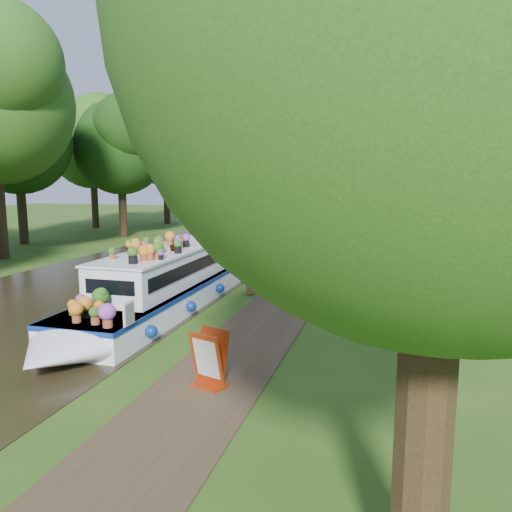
# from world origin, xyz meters

# --- Properties ---
(ground) EXTENTS (100.00, 100.00, 0.00)m
(ground) POSITION_xyz_m (0.00, 0.00, 0.00)
(ground) COLOR #294D13
(ground) RESTS_ON ground
(canal_water) EXTENTS (10.00, 100.00, 0.02)m
(canal_water) POSITION_xyz_m (-6.00, 0.00, 0.01)
(canal_water) COLOR black
(canal_water) RESTS_ON ground
(towpath) EXTENTS (2.20, 100.00, 0.03)m
(towpath) POSITION_xyz_m (1.20, 0.00, 0.01)
(towpath) COLOR #41321E
(towpath) RESTS_ON ground
(plant_boat) EXTENTS (2.29, 13.52, 2.29)m
(plant_boat) POSITION_xyz_m (-2.25, -2.31, 0.85)
(plant_boat) COLOR white
(plant_boat) RESTS_ON canal_water
(tree_near_overhang) EXTENTS (5.52, 5.28, 8.99)m
(tree_near_overhang) POSITION_xyz_m (3.79, 3.06, 6.60)
(tree_near_overhang) COLOR black
(tree_near_overhang) RESTS_ON ground
(tree_near_mid) EXTENTS (6.90, 6.60, 9.40)m
(tree_near_mid) POSITION_xyz_m (4.48, 15.08, 6.44)
(tree_near_mid) COLOR black
(tree_near_mid) RESTS_ON ground
(tree_near_far) EXTENTS (7.59, 7.26, 10.30)m
(tree_near_far) POSITION_xyz_m (3.98, 26.09, 7.05)
(tree_near_far) COLOR black
(tree_near_far) RESTS_ON ground
(tree_far_c) EXTENTS (7.13, 6.82, 9.59)m
(tree_far_c) POSITION_xyz_m (-13.52, 14.08, 6.52)
(tree_far_c) COLOR black
(tree_far_c) RESTS_ON ground
(tree_far_d) EXTENTS (8.05, 7.70, 10.85)m
(tree_far_d) POSITION_xyz_m (-15.02, 24.10, 7.40)
(tree_far_d) COLOR black
(tree_far_d) RESTS_ON ground
(tree_far_g) EXTENTS (7.36, 7.04, 9.95)m
(tree_far_g) POSITION_xyz_m (-17.52, 9.09, 6.79)
(tree_far_g) COLOR black
(tree_far_g) RESTS_ON ground
(tree_far_h) EXTENTS (7.82, 7.48, 10.49)m
(tree_far_h) POSITION_xyz_m (-19.02, 19.09, 7.14)
(tree_far_h) COLOR black
(tree_far_h) RESTS_ON ground
(second_boat) EXTENTS (1.95, 6.06, 1.16)m
(second_boat) POSITION_xyz_m (-2.50, 21.10, 0.47)
(second_boat) COLOR black
(second_boat) RESTS_ON canal_water
(sandwich_board) EXTENTS (0.76, 0.77, 1.13)m
(sandwich_board) POSITION_xyz_m (1.24, -7.89, 0.54)
(sandwich_board) COLOR #9E2C0B
(sandwich_board) RESTS_ON towpath
(pedestrian_pink) EXTENTS (0.64, 0.43, 1.73)m
(pedestrian_pink) POSITION_xyz_m (1.73, 19.30, 0.90)
(pedestrian_pink) COLOR #E65E90
(pedestrian_pink) RESTS_ON towpath
(verge_plant) EXTENTS (0.45, 0.41, 0.42)m
(verge_plant) POSITION_xyz_m (-0.60, 1.81, 0.21)
(verge_plant) COLOR #2E6A1F
(verge_plant) RESTS_ON ground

